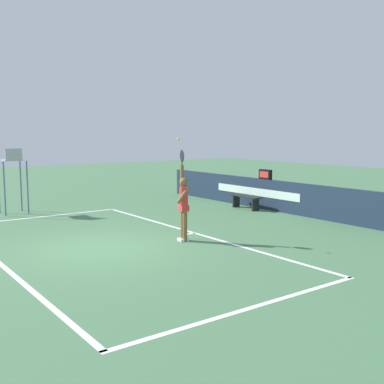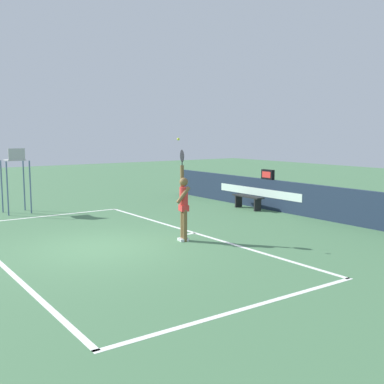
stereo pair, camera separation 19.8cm
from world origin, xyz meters
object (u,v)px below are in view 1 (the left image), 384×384
(tennis_player, at_px, (184,203))
(courtside_bench_near, at_px, (246,199))
(umpire_chair, at_px, (13,171))
(tennis_ball, at_px, (179,139))
(speed_display, at_px, (265,174))

(tennis_player, xyz_separation_m, courtside_bench_near, (-2.95, 4.97, -0.63))
(umpire_chair, height_order, courtside_bench_near, umpire_chair)
(tennis_ball, bearing_deg, tennis_player, 111.72)
(speed_display, relative_size, tennis_player, 0.23)
(tennis_player, relative_size, tennis_ball, 35.54)
(tennis_player, relative_size, courtside_bench_near, 1.68)
(tennis_ball, bearing_deg, speed_display, 114.11)
(tennis_player, xyz_separation_m, tennis_ball, (0.09, -0.22, 1.70))
(courtside_bench_near, bearing_deg, tennis_player, -59.34)
(speed_display, bearing_deg, tennis_player, -65.80)
(speed_display, height_order, umpire_chair, umpire_chair)
(speed_display, bearing_deg, tennis_ball, -65.89)
(tennis_ball, height_order, courtside_bench_near, tennis_ball)
(speed_display, height_order, courtside_bench_near, speed_display)
(speed_display, distance_m, tennis_ball, 6.47)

